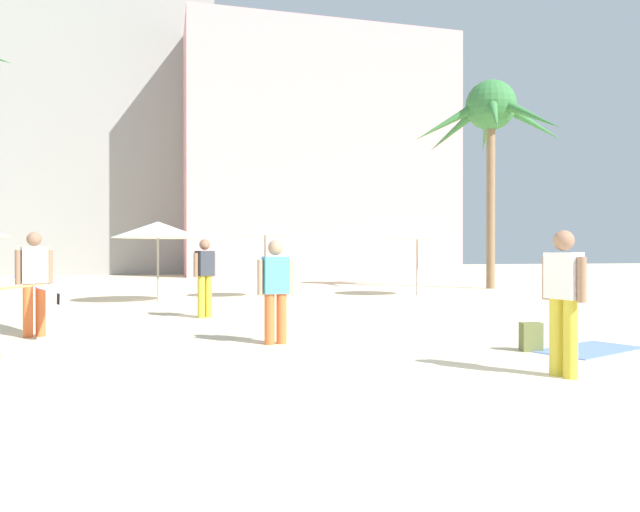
# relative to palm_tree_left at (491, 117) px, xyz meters

# --- Properties ---
(ground) EXTENTS (120.00, 120.00, 0.00)m
(ground) POSITION_rel_palm_tree_left_xyz_m (-10.18, -15.67, -6.92)
(ground) COLOR beige
(hotel_pink) EXTENTS (17.40, 9.12, 15.75)m
(hotel_pink) POSITION_rel_palm_tree_left_xyz_m (-2.76, 17.79, 0.95)
(hotel_pink) COLOR pink
(hotel_pink) RESTS_ON ground
(hotel_tower_gray) EXTENTS (15.80, 10.54, 33.02)m
(hotel_tower_gray) POSITION_rel_palm_tree_left_xyz_m (-17.34, 23.99, 9.59)
(hotel_tower_gray) COLOR gray
(hotel_tower_gray) RESTS_ON ground
(palm_tree_left) EXTENTS (6.45, 6.10, 8.38)m
(palm_tree_left) POSITION_rel_palm_tree_left_xyz_m (0.00, 0.00, 0.00)
(palm_tree_left) COLOR #896B4C
(palm_tree_left) RESTS_ON ground
(cafe_umbrella_0) EXTENTS (2.07, 2.07, 2.49)m
(cafe_umbrella_0) POSITION_rel_palm_tree_left_xyz_m (-9.56, -2.38, -4.68)
(cafe_umbrella_0) COLOR gray
(cafe_umbrella_0) RESTS_ON ground
(cafe_umbrella_2) EXTENTS (2.64, 2.64, 2.35)m
(cafe_umbrella_2) POSITION_rel_palm_tree_left_xyz_m (-12.88, -3.34, -4.81)
(cafe_umbrella_2) COLOR gray
(cafe_umbrella_2) RESTS_ON ground
(cafe_umbrella_3) EXTENTS (2.25, 2.25, 2.39)m
(cafe_umbrella_3) POSITION_rel_palm_tree_left_xyz_m (-4.44, -2.79, -4.79)
(cafe_umbrella_3) COLOR gray
(cafe_umbrella_3) RESTS_ON ground
(beach_towel) EXTENTS (1.92, 1.43, 0.01)m
(beach_towel) POSITION_rel_palm_tree_left_xyz_m (-6.61, -13.77, -6.91)
(beach_towel) COLOR #6684E0
(beach_towel) RESTS_ON ground
(backpack) EXTENTS (0.33, 0.28, 0.42)m
(backpack) POSITION_rel_palm_tree_left_xyz_m (-7.50, -13.62, -6.72)
(backpack) COLOR #626A37
(backpack) RESTS_ON ground
(person_mid_right) EXTENTS (1.61, 2.82, 1.80)m
(person_mid_right) POSITION_rel_palm_tree_left_xyz_m (-14.87, -10.04, -5.97)
(person_mid_right) COLOR orange
(person_mid_right) RESTS_ON ground
(person_near_left) EXTENTS (0.61, 0.28, 1.65)m
(person_near_left) POSITION_rel_palm_tree_left_xyz_m (-11.01, -12.00, -6.02)
(person_near_left) COLOR orange
(person_near_left) RESTS_ON ground
(person_mid_left) EXTENTS (0.30, 0.61, 1.71)m
(person_mid_left) POSITION_rel_palm_tree_left_xyz_m (-8.22, -15.29, -5.98)
(person_mid_left) COLOR gold
(person_mid_left) RESTS_ON ground
(person_near_right) EXTENTS (0.55, 0.43, 1.75)m
(person_near_right) POSITION_rel_palm_tree_left_xyz_m (-11.84, -7.85, -5.96)
(person_near_right) COLOR gold
(person_near_right) RESTS_ON ground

